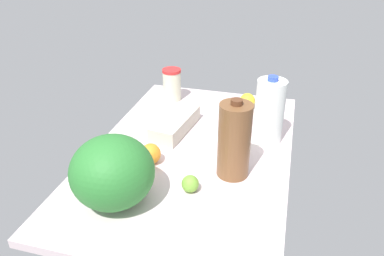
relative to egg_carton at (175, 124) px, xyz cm
name	(u,v)px	position (x,y,z in cm)	size (l,w,h in cm)	color
countertop	(192,153)	(-13.68, -11.16, -4.75)	(120.00, 76.00, 3.00)	silver
egg_carton	(175,124)	(0.00, 0.00, 0.00)	(28.85, 11.39, 6.50)	beige
tumbler_cup	(172,84)	(30.57, 11.30, 4.80)	(9.26, 9.26, 16.02)	beige
milk_jug	(269,111)	(1.98, -38.79, 9.98)	(11.65, 11.65, 28.02)	white
watermelon	(112,172)	(-49.92, 4.46, 8.26)	(26.36, 26.36, 23.01)	#2B772F
chocolate_milk_jug	(234,140)	(-24.96, -29.21, 10.51)	(11.33, 11.33, 29.09)	brown
lemon_near_front	(247,101)	(30.18, -26.78, 0.51)	(7.53, 7.53, 7.53)	yellow
lime_far_back	(190,184)	(-38.49, -17.29, -0.32)	(5.86, 5.86, 5.86)	#70AC37
lime_by_jug	(232,138)	(-5.33, -25.54, -0.08)	(6.35, 6.35, 6.35)	#63B130
orange_beside_bowl	(151,154)	(-26.13, 1.39, 0.63)	(7.76, 7.76, 7.76)	orange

